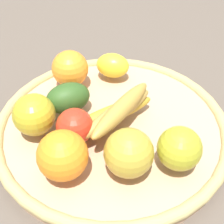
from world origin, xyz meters
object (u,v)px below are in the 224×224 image
at_px(apple_0, 75,127).
at_px(orange_0, 70,69).
at_px(apple_3, 129,153).
at_px(banana_bunch, 117,112).
at_px(apple_2, 34,115).
at_px(lemon_0, 113,65).
at_px(apple_1, 179,148).
at_px(orange_1, 63,155).
at_px(avocado, 68,98).

height_order(apple_0, orange_0, orange_0).
bearing_deg(apple_3, banana_bunch, 13.50).
distance_m(apple_3, apple_2, 0.18).
relative_size(apple_2, lemon_0, 1.05).
bearing_deg(apple_2, apple_1, -103.31).
relative_size(banana_bunch, orange_1, 2.09).
xyz_separation_m(avocado, apple_1, (-0.12, -0.20, 0.01)).
bearing_deg(avocado, apple_0, -161.61).
height_order(banana_bunch, lemon_0, banana_bunch).
bearing_deg(apple_1, avocado, 59.23).
height_order(banana_bunch, apple_1, apple_1).
bearing_deg(banana_bunch, apple_0, 122.96).
bearing_deg(apple_2, avocado, -38.77).
bearing_deg(apple_3, apple_2, 65.54).
bearing_deg(apple_1, banana_bunch, 50.76).
relative_size(apple_2, orange_1, 0.94).
height_order(orange_1, lemon_0, orange_1).
distance_m(orange_1, orange_0, 0.24).
bearing_deg(banana_bunch, avocado, 70.50).
distance_m(orange_1, lemon_0, 0.28).
bearing_deg(apple_2, apple_3, -114.46).
distance_m(orange_0, avocado, 0.09).
relative_size(apple_0, orange_0, 0.84).
bearing_deg(avocado, banana_bunch, -109.50).
relative_size(apple_2, apple_0, 1.17).
relative_size(apple_3, apple_0, 1.22).
bearing_deg(orange_1, apple_3, -82.65).
height_order(orange_0, avocado, orange_0).
relative_size(orange_0, lemon_0, 1.07).
bearing_deg(orange_1, apple_0, -5.16).
relative_size(apple_3, apple_2, 1.04).
height_order(lemon_0, apple_1, apple_1).
xyz_separation_m(banana_bunch, apple_1, (-0.08, -0.10, 0.01)).
xyz_separation_m(apple_0, avocado, (0.08, 0.03, -0.00)).
height_order(orange_0, lemon_0, orange_0).
relative_size(orange_0, apple_1, 1.07).
distance_m(avocado, apple_1, 0.23).
xyz_separation_m(apple_0, orange_0, (0.16, 0.04, 0.01)).
relative_size(lemon_0, apple_1, 1.00).
xyz_separation_m(apple_2, lemon_0, (0.18, -0.12, -0.01)).
bearing_deg(orange_0, apple_1, -134.21).
bearing_deg(lemon_0, apple_3, -170.43).
height_order(apple_2, orange_0, same).
height_order(apple_2, lemon_0, apple_2).
bearing_deg(orange_1, avocado, 7.52).
bearing_deg(avocado, apple_3, -138.69).
bearing_deg(apple_2, lemon_0, -34.58).
bearing_deg(lemon_0, apple_2, 145.42).
height_order(lemon_0, avocado, avocado).
relative_size(apple_0, avocado, 0.75).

